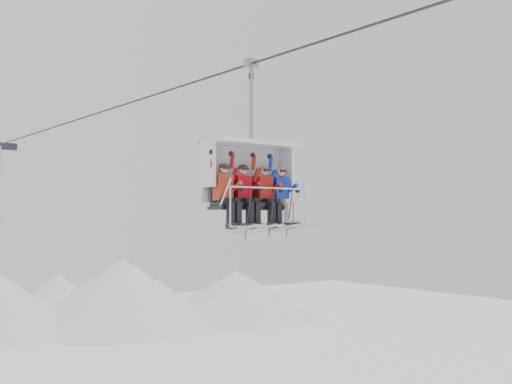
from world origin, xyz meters
TOP-DOWN VIEW (x-y plane):
  - haul_cable at (0.00, 0.00)m, footprint 0.06×50.00m
  - chairlift_carrier at (0.00, 0.31)m, footprint 2.35×1.17m
  - skier_far_left at (-0.84, 0.01)m, footprint 0.40×1.69m
  - skier_center_left at (-0.32, 0.01)m, footprint 0.40×1.69m
  - skier_center_right at (0.31, 0.01)m, footprint 0.40×1.69m
  - skier_far_right at (0.81, 0.01)m, footprint 0.40×1.69m

SIDE VIEW (x-z plane):
  - skier_far_left at x=-0.84m, z-range 9.40..11.01m
  - skier_center_left at x=-0.32m, z-range 9.40..11.01m
  - skier_center_right at x=0.31m, z-range 9.40..11.01m
  - skier_far_right at x=0.81m, z-range 9.40..11.01m
  - chairlift_carrier at x=0.00m, z-range 8.68..12.66m
  - haul_cable at x=0.00m, z-range 13.27..13.33m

